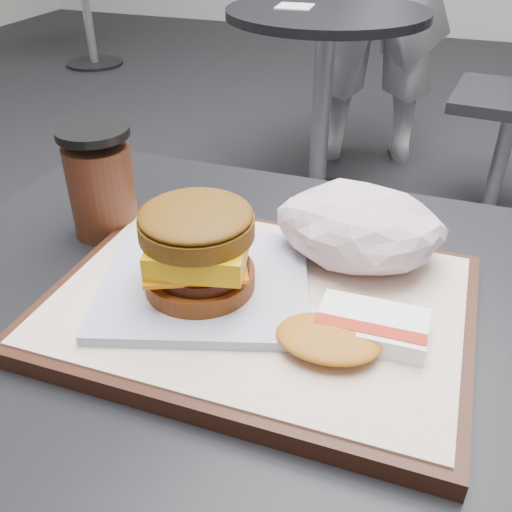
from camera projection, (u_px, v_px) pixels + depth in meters
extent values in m
cube|color=black|center=(282.00, 336.00, 0.54)|extent=(0.80, 0.60, 0.04)
cube|color=black|center=(258.00, 306.00, 0.53)|extent=(0.38, 0.28, 0.02)
cube|color=beige|center=(258.00, 298.00, 0.52)|extent=(0.36, 0.26, 0.00)
cube|color=silver|center=(205.00, 284.00, 0.53)|extent=(0.23, 0.22, 0.01)
cylinder|color=brown|center=(200.00, 278.00, 0.52)|extent=(0.13, 0.13, 0.02)
cylinder|color=#351008|center=(201.00, 265.00, 0.51)|extent=(0.11, 0.11, 0.01)
cube|color=#D76807|center=(195.00, 256.00, 0.51)|extent=(0.12, 0.12, 0.00)
cube|color=#E3AD0E|center=(200.00, 248.00, 0.49)|extent=(0.10, 0.10, 0.02)
cylinder|color=brown|center=(196.00, 226.00, 0.49)|extent=(0.13, 0.13, 0.02)
ellipsoid|color=brown|center=(196.00, 215.00, 0.48)|extent=(0.12, 0.12, 0.02)
cube|color=white|center=(372.00, 326.00, 0.47)|extent=(0.09, 0.06, 0.02)
cube|color=#B22817|center=(370.00, 329.00, 0.46)|extent=(0.09, 0.02, 0.00)
ellipsoid|color=orange|center=(329.00, 338.00, 0.46)|extent=(0.09, 0.07, 0.01)
cylinder|color=#421C0F|center=(102.00, 190.00, 0.63)|extent=(0.07, 0.07, 0.10)
cylinder|color=black|center=(92.00, 132.00, 0.59)|extent=(0.08, 0.08, 0.01)
cylinder|color=black|center=(315.00, 202.00, 2.34)|extent=(0.44, 0.44, 0.02)
cylinder|color=#A5A5AA|center=(321.00, 117.00, 2.14)|extent=(0.07, 0.07, 0.70)
cylinder|color=black|center=(328.00, 13.00, 1.94)|extent=(0.70, 0.70, 0.03)
cube|color=silver|center=(295.00, 6.00, 1.96)|extent=(0.13, 0.13, 0.00)
cylinder|color=#96969B|center=(500.00, 161.00, 2.17)|extent=(0.06, 0.06, 0.44)
cylinder|color=black|center=(95.00, 63.00, 4.13)|extent=(0.40, 0.40, 0.02)
cylinder|color=#A5A5AA|center=(87.00, 10.00, 3.94)|extent=(0.06, 0.06, 0.70)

